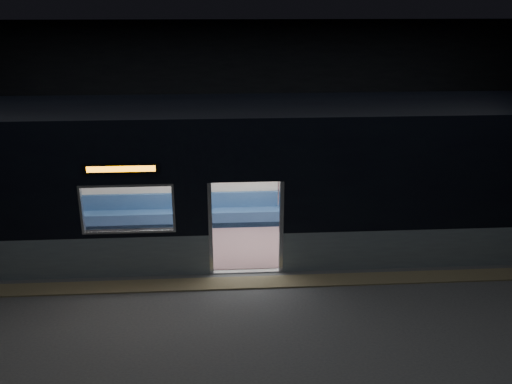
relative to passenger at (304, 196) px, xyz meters
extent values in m
cube|color=#47494C|center=(-1.60, -3.55, -0.81)|extent=(24.00, 14.00, 0.01)
cube|color=black|center=(-1.60, -3.55, 4.17)|extent=(24.00, 14.00, 0.04)
cube|color=black|center=(-1.60, 3.43, 1.69)|extent=(24.00, 0.04, 5.00)
cube|color=#8C7F59|center=(-1.60, -3.00, -0.79)|extent=(22.80, 0.50, 0.03)
cube|color=gray|center=(-6.45, -2.49, -0.36)|extent=(8.30, 0.12, 0.90)
cube|color=gray|center=(3.25, -2.49, -0.36)|extent=(8.30, 0.12, 0.90)
cube|color=black|center=(-6.45, -2.49, 1.24)|extent=(8.30, 0.12, 2.30)
cube|color=black|center=(3.25, -2.49, 1.24)|extent=(8.30, 0.12, 2.30)
cube|color=black|center=(-1.60, -2.49, 1.82)|extent=(1.40, 0.12, 1.15)
cube|color=#B7BABC|center=(-2.34, -2.49, 0.22)|extent=(0.08, 0.14, 2.05)
cube|color=#B7BABC|center=(-0.86, -2.49, 0.22)|extent=(0.08, 0.14, 2.05)
cube|color=black|center=(-4.05, -2.57, 1.58)|extent=(1.50, 0.04, 0.18)
cube|color=orange|center=(-4.05, -2.57, 1.58)|extent=(1.34, 0.03, 0.12)
cube|color=beige|center=(-1.60, 0.39, 0.79)|extent=(18.00, 0.12, 3.20)
cube|color=black|center=(-1.60, -1.05, 2.47)|extent=(18.00, 3.00, 0.15)
cube|color=#8D6666|center=(-1.60, -1.05, -0.79)|extent=(17.76, 2.76, 0.04)
cube|color=beige|center=(-1.60, -1.05, 1.54)|extent=(17.76, 2.76, 0.10)
cube|color=navy|center=(-1.60, 0.07, -0.56)|extent=(11.00, 0.48, 0.41)
cube|color=navy|center=(-1.60, 0.26, -0.16)|extent=(11.00, 0.10, 0.40)
cube|color=#6B4E55|center=(-4.90, -2.14, -0.56)|extent=(4.40, 0.48, 0.41)
cube|color=#6B4E55|center=(1.70, -2.14, -0.56)|extent=(4.40, 0.48, 0.41)
cylinder|color=silver|center=(-2.55, -2.18, 0.36)|extent=(0.04, 0.04, 2.26)
cylinder|color=silver|center=(-2.55, 0.08, 0.36)|extent=(0.04, 0.04, 2.26)
cylinder|color=silver|center=(-0.65, -2.18, 0.36)|extent=(0.04, 0.04, 2.26)
cylinder|color=silver|center=(-0.65, 0.08, 0.36)|extent=(0.04, 0.04, 2.26)
cylinder|color=silver|center=(-1.60, 0.03, 1.14)|extent=(11.00, 0.03, 0.03)
cube|color=black|center=(-0.11, -0.15, -0.28)|extent=(0.17, 0.48, 0.16)
cube|color=black|center=(0.11, -0.15, -0.28)|extent=(0.17, 0.48, 0.16)
cylinder|color=black|center=(-0.11, -0.37, -0.55)|extent=(0.11, 0.11, 0.43)
cylinder|color=black|center=(0.11, -0.37, -0.55)|extent=(0.11, 0.11, 0.43)
cube|color=#F0667F|center=(0.00, 0.04, -0.26)|extent=(0.41, 0.22, 0.20)
cylinder|color=#F0667F|center=(0.00, 0.07, 0.10)|extent=(0.40, 0.40, 0.53)
sphere|color=tan|center=(0.00, 0.05, 0.47)|extent=(0.21, 0.21, 0.21)
sphere|color=black|center=(0.00, 0.09, 0.52)|extent=(0.22, 0.22, 0.22)
cube|color=black|center=(0.00, -0.23, -0.13)|extent=(0.33, 0.31, 0.13)
cube|color=white|center=(0.01, 0.31, 0.63)|extent=(0.89, 0.03, 0.58)
camera|label=1|loc=(-2.07, -12.88, 4.69)|focal=38.00mm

